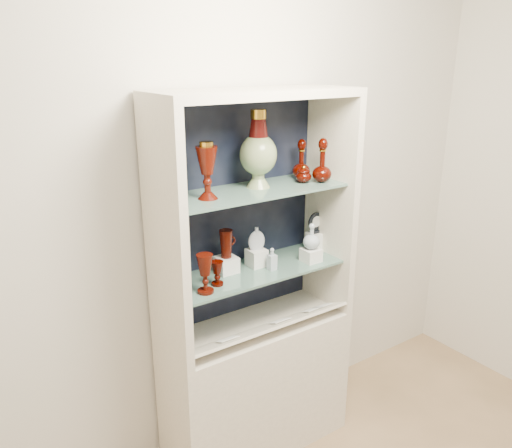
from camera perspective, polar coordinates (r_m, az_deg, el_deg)
wall_back at (r=2.59m, az=-2.74°, el=3.37°), size 3.50×0.02×2.80m
cabinet_base at (r=2.87m, az=0.00°, el=-17.83°), size 1.00×0.40×0.75m
cabinet_back_panel at (r=2.58m, az=-2.37°, el=1.63°), size 0.98×0.02×1.15m
cabinet_side_left at (r=2.21m, az=-10.35°, el=-1.58°), size 0.04×0.40×1.15m
cabinet_side_right at (r=2.72m, az=8.41°, el=2.29°), size 0.04×0.40×1.15m
cabinet_top_cap at (r=2.32m, az=0.00°, el=14.70°), size 1.00×0.40×0.04m
shelf_lower at (r=2.55m, az=-0.25°, el=-5.36°), size 0.92×0.34×0.01m
shelf_upper at (r=2.41m, az=-0.27°, el=3.83°), size 0.92×0.34×0.01m
label_ledge at (r=2.57m, az=1.41°, el=-11.73°), size 0.92×0.17×0.09m
label_card_0 at (r=2.60m, az=2.75°, el=-10.97°), size 0.10×0.06×0.03m
label_card_1 at (r=2.45m, az=-3.28°, el=-12.99°), size 0.10×0.06×0.03m
label_card_2 at (r=2.72m, az=6.43°, el=-9.67°), size 0.10×0.06×0.03m
label_card_3 at (r=2.76m, az=7.55°, el=-9.27°), size 0.10×0.06×0.03m
pedestal_lamp_left at (r=2.20m, az=-10.43°, el=5.64°), size 0.11×0.11×0.25m
pedestal_lamp_right at (r=2.22m, az=-5.62°, el=6.09°), size 0.11×0.11×0.26m
enamel_urn at (r=2.41m, az=0.26°, el=8.55°), size 0.21×0.21×0.37m
ruby_decanter_a at (r=2.55m, az=7.61°, el=7.52°), size 0.13×0.13×0.25m
ruby_decanter_b at (r=2.62m, az=5.22°, el=7.55°), size 0.10×0.10×0.22m
lidded_bowl at (r=2.54m, az=5.46°, el=5.73°), size 0.09×0.09×0.09m
cobalt_goblet at (r=2.36m, az=-10.01°, el=-5.19°), size 0.09×0.09×0.17m
ruby_goblet_tall at (r=2.28m, az=-5.84°, el=-5.68°), size 0.10×0.10×0.19m
ruby_goblet_small at (r=2.36m, az=-4.45°, el=-5.63°), size 0.08×0.08×0.12m
riser_ruby_pitcher at (r=2.51m, az=-3.39°, el=-4.65°), size 0.10×0.10×0.08m
ruby_pitcher at (r=2.46m, az=-3.44°, el=-2.27°), size 0.11×0.08×0.14m
clear_square_bottle at (r=2.52m, az=1.84°, el=-4.00°), size 0.04×0.04×0.12m
riser_flat_flask at (r=2.57m, az=0.06°, el=-3.85°), size 0.09×0.09×0.09m
flat_flask at (r=2.54m, az=0.06°, el=-1.62°), size 0.09×0.05×0.12m
riser_clear_round_decanter at (r=2.65m, az=6.30°, el=-3.54°), size 0.09×0.09×0.07m
clear_round_decanter at (r=2.61m, az=6.37°, el=-1.47°), size 0.11×0.11×0.13m
riser_cameo_medallion at (r=2.80m, az=6.76°, el=-1.97°), size 0.08×0.08×0.10m
cameo_medallion at (r=2.77m, az=6.85°, el=0.20°), size 0.11×0.04×0.12m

